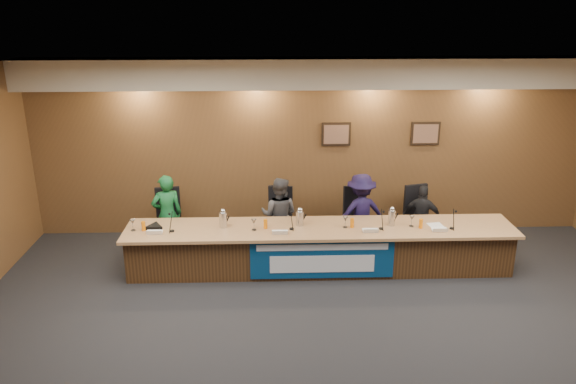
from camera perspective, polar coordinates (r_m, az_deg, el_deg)
name	(u,v)px	position (r m, az deg, el deg)	size (l,w,h in m)	color
floor	(337,360)	(7.13, 4.96, -16.60)	(10.00, 10.00, 0.00)	black
ceiling	(346,96)	(5.86, 5.87, 9.67)	(10.00, 8.00, 0.04)	silver
wall_back	(313,148)	(10.09, 2.58, 4.53)	(10.00, 0.04, 3.20)	brown
soffit	(316,73)	(9.58, 2.82, 11.97)	(10.00, 0.50, 0.50)	beige
dais_body	(320,249)	(9.01, 3.25, -5.81)	(6.00, 0.80, 0.70)	#412814
dais_top	(320,229)	(8.81, 3.32, -3.74)	(6.10, 0.95, 0.05)	#A3754B
banner	(322,259)	(8.63, 3.49, -6.80)	(2.20, 0.02, 0.65)	navy
banner_text_upper	(323,247)	(8.53, 3.53, -5.63)	(2.00, 0.01, 0.10)	silver
banner_text_lower	(322,264)	(8.65, 3.49, -7.31)	(1.60, 0.01, 0.28)	silver
wall_photo_left	(336,134)	(10.04, 4.90, 5.87)	(0.52, 0.04, 0.42)	black
wall_photo_right	(425,133)	(10.35, 13.78, 5.80)	(0.52, 0.04, 0.42)	black
panelist_a	(167,215)	(9.65, -12.16, -2.27)	(0.51, 0.33, 1.39)	#145B2B
panelist_b	(279,215)	(9.50, -0.90, -2.36)	(0.64, 0.50, 1.32)	#454449
panelist_c	(360,213)	(9.62, 7.37, -2.11)	(0.88, 0.51, 1.37)	#161033
panelist_d	(422,218)	(9.88, 13.45, -2.56)	(0.68, 0.28, 1.16)	black
office_chair_a	(169,224)	(9.82, -11.98, -3.22)	(0.48, 0.48, 0.08)	black
office_chair_b	(279,223)	(9.66, -0.91, -3.14)	(0.48, 0.48, 0.08)	black
office_chair_c	(359,222)	(9.78, 7.23, -3.01)	(0.48, 0.48, 0.08)	black
office_chair_d	(420,221)	(10.01, 13.27, -2.88)	(0.48, 0.48, 0.08)	black
nameplate_a	(154,232)	(8.73, -13.45, -3.99)	(0.24, 0.06, 0.09)	white
microphone_a	(172,231)	(8.81, -11.70, -3.89)	(0.07, 0.07, 0.02)	black
juice_glass_a	(143,226)	(8.92, -14.47, -3.38)	(0.06, 0.06, 0.15)	orange
water_glass_a	(133,225)	(8.95, -15.50, -3.27)	(0.08, 0.08, 0.18)	silver
nameplate_b	(280,232)	(8.49, -0.82, -4.11)	(0.24, 0.06, 0.09)	white
microphone_b	(292,229)	(8.71, 0.37, -3.76)	(0.07, 0.07, 0.02)	black
juice_glass_b	(265,224)	(8.73, -2.30, -3.26)	(0.06, 0.06, 0.15)	orange
water_glass_b	(254,225)	(8.67, -3.48, -3.33)	(0.08, 0.08, 0.18)	silver
nameplate_c	(371,230)	(8.65, 8.42, -3.89)	(0.24, 0.06, 0.09)	white
microphone_c	(381,229)	(8.83, 9.44, -3.69)	(0.07, 0.07, 0.02)	black
juice_glass_c	(352,223)	(8.81, 6.53, -3.15)	(0.06, 0.06, 0.15)	orange
water_glass_c	(345,222)	(8.79, 5.84, -3.06)	(0.08, 0.08, 0.18)	silver
nameplate_d	(440,230)	(8.89, 15.23, -3.72)	(0.24, 0.06, 0.09)	white
microphone_d	(452,228)	(9.09, 16.31, -3.56)	(0.07, 0.07, 0.02)	black
juice_glass_d	(421,224)	(8.97, 13.35, -3.14)	(0.06, 0.06, 0.15)	orange
water_glass_d	(412,221)	(9.00, 12.44, -2.90)	(0.08, 0.08, 0.18)	silver
carafe_left	(223,220)	(8.80, -6.61, -2.83)	(0.12, 0.12, 0.25)	silver
carafe_mid	(300,218)	(8.82, 1.20, -2.69)	(0.13, 0.13, 0.23)	silver
carafe_right	(392,218)	(8.96, 10.49, -2.60)	(0.12, 0.12, 0.25)	silver
speakerphone	(154,227)	(8.99, -13.41, -3.44)	(0.32, 0.32, 0.05)	black
paper_stack	(437,226)	(9.12, 14.87, -3.39)	(0.22, 0.30, 0.01)	white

